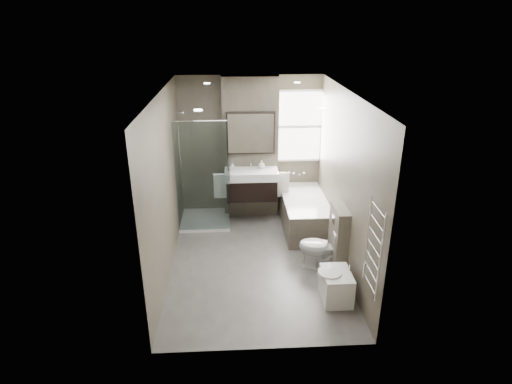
{
  "coord_description": "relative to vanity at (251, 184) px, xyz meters",
  "views": [
    {
      "loc": [
        -0.33,
        -5.75,
        3.57
      ],
      "look_at": [
        0.01,
        0.15,
        1.11
      ],
      "focal_mm": 30.0,
      "sensor_mm": 36.0,
      "label": 1
    }
  ],
  "objects": [
    {
      "name": "cistern_box",
      "position": [
        1.21,
        -1.68,
        -0.24
      ],
      "size": [
        0.19,
        0.55,
        1.0
      ],
      "color": "#554E43",
      "rests_on": "ground"
    },
    {
      "name": "room",
      "position": [
        0.0,
        -1.43,
        0.56
      ],
      "size": [
        2.7,
        3.9,
        2.7
      ],
      "color": "#54504D",
      "rests_on": "ground"
    },
    {
      "name": "mirror_cabinet",
      "position": [
        0.0,
        0.19,
        0.89
      ],
      "size": [
        0.86,
        0.08,
        0.76
      ],
      "color": "black",
      "rests_on": "vanity_pier"
    },
    {
      "name": "soap_bottle_b",
      "position": [
        0.19,
        0.09,
        0.34
      ],
      "size": [
        0.12,
        0.12,
        0.15
      ],
      "primitive_type": "imported",
      "color": "white",
      "rests_on": "vanity"
    },
    {
      "name": "window",
      "position": [
        0.9,
        0.45,
        0.93
      ],
      "size": [
        0.98,
        0.06,
        1.33
      ],
      "color": "white",
      "rests_on": "room"
    },
    {
      "name": "towel_right",
      "position": [
        0.56,
        -0.02,
        -0.02
      ],
      "size": [
        0.24,
        0.06,
        0.44
      ],
      "primitive_type": "cube",
      "color": "silver",
      "rests_on": "vanity_pier"
    },
    {
      "name": "bathtub",
      "position": [
        0.92,
        -0.33,
        -0.43
      ],
      "size": [
        0.75,
        1.6,
        0.57
      ],
      "color": "#554E43",
      "rests_on": "ground"
    },
    {
      "name": "shower_enclosure",
      "position": [
        -0.75,
        -0.08,
        -0.25
      ],
      "size": [
        0.9,
        0.9,
        2.0
      ],
      "color": "white",
      "rests_on": "ground"
    },
    {
      "name": "vanity",
      "position": [
        0.0,
        0.0,
        0.0
      ],
      "size": [
        0.95,
        0.47,
        0.66
      ],
      "color": "black",
      "rests_on": "vanity_pier"
    },
    {
      "name": "towel_radiator",
      "position": [
        1.25,
        -3.03,
        0.38
      ],
      "size": [
        0.03,
        0.49,
        1.1
      ],
      "color": "silver",
      "rests_on": "room"
    },
    {
      "name": "towel_left",
      "position": [
        -0.56,
        -0.02,
        -0.02
      ],
      "size": [
        0.24,
        0.06,
        0.44
      ],
      "primitive_type": "cube",
      "color": "silver",
      "rests_on": "vanity_pier"
    },
    {
      "name": "toilet",
      "position": [
        0.97,
        -1.64,
        -0.4
      ],
      "size": [
        0.75,
        0.56,
        0.68
      ],
      "primitive_type": "imported",
      "rotation": [
        0.0,
        0.0,
        -1.86
      ],
      "color": "white",
      "rests_on": "ground"
    },
    {
      "name": "soap_bottle_a",
      "position": [
        -0.34,
        -0.02,
        0.34
      ],
      "size": [
        0.07,
        0.08,
        0.17
      ],
      "primitive_type": "imported",
      "color": "white",
      "rests_on": "vanity"
    },
    {
      "name": "bidet",
      "position": [
        1.01,
        -2.44,
        -0.52
      ],
      "size": [
        0.45,
        0.52,
        0.54
      ],
      "color": "white",
      "rests_on": "ground"
    },
    {
      "name": "vanity_pier",
      "position": [
        0.0,
        0.35,
        0.56
      ],
      "size": [
        1.0,
        0.25,
        2.6
      ],
      "primitive_type": "cube",
      "color": "#554E43",
      "rests_on": "ground"
    }
  ]
}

